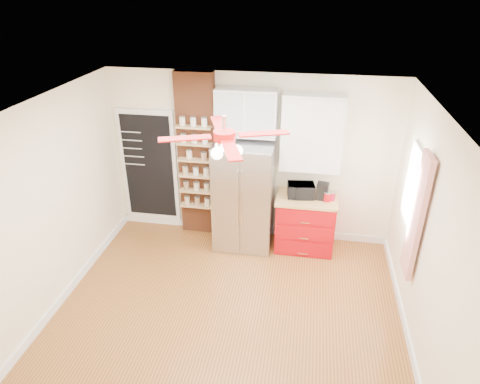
% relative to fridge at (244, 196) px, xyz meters
% --- Properties ---
extents(floor, '(4.50, 4.50, 0.00)m').
position_rel_fridge_xyz_m(floor, '(0.05, -1.63, -0.88)').
color(floor, '#926025').
rests_on(floor, ground).
extents(ceiling, '(4.50, 4.50, 0.00)m').
position_rel_fridge_xyz_m(ceiling, '(0.05, -1.63, 1.83)').
color(ceiling, white).
rests_on(ceiling, wall_back).
extents(wall_back, '(4.50, 0.02, 2.70)m').
position_rel_fridge_xyz_m(wall_back, '(0.05, 0.37, 0.48)').
color(wall_back, '#FFF7CD').
rests_on(wall_back, floor).
extents(wall_front, '(4.50, 0.02, 2.70)m').
position_rel_fridge_xyz_m(wall_front, '(0.05, -3.63, 0.48)').
color(wall_front, '#FFF7CD').
rests_on(wall_front, floor).
extents(wall_left, '(0.02, 4.00, 2.70)m').
position_rel_fridge_xyz_m(wall_left, '(-2.20, -1.63, 0.48)').
color(wall_left, '#FFF7CD').
rests_on(wall_left, floor).
extents(wall_right, '(0.02, 4.00, 2.70)m').
position_rel_fridge_xyz_m(wall_right, '(2.30, -1.63, 0.48)').
color(wall_right, '#FFF7CD').
rests_on(wall_right, floor).
extents(chalkboard, '(0.95, 0.05, 1.95)m').
position_rel_fridge_xyz_m(chalkboard, '(-1.65, 0.33, 0.23)').
color(chalkboard, white).
rests_on(chalkboard, wall_back).
extents(brick_pillar, '(0.60, 0.16, 2.70)m').
position_rel_fridge_xyz_m(brick_pillar, '(-0.80, 0.29, 0.48)').
color(brick_pillar, brown).
rests_on(brick_pillar, floor).
extents(fridge, '(0.90, 0.70, 1.75)m').
position_rel_fridge_xyz_m(fridge, '(0.00, 0.00, 0.00)').
color(fridge, '#ABABB0').
rests_on(fridge, floor).
extents(upper_glass_cabinet, '(0.90, 0.35, 0.70)m').
position_rel_fridge_xyz_m(upper_glass_cabinet, '(0.00, 0.20, 1.27)').
color(upper_glass_cabinet, white).
rests_on(upper_glass_cabinet, wall_back).
extents(red_cabinet, '(0.94, 0.64, 0.90)m').
position_rel_fridge_xyz_m(red_cabinet, '(0.97, 0.05, -0.42)').
color(red_cabinet, '#A9070E').
rests_on(red_cabinet, floor).
extents(upper_shelf_unit, '(0.90, 0.30, 1.15)m').
position_rel_fridge_xyz_m(upper_shelf_unit, '(0.97, 0.22, 1.00)').
color(upper_shelf_unit, white).
rests_on(upper_shelf_unit, wall_back).
extents(window, '(0.04, 0.75, 1.05)m').
position_rel_fridge_xyz_m(window, '(2.28, -0.73, 0.68)').
color(window, white).
rests_on(window, wall_right).
extents(curtain, '(0.06, 0.40, 1.55)m').
position_rel_fridge_xyz_m(curtain, '(2.23, -1.28, 0.57)').
color(curtain, red).
rests_on(curtain, wall_right).
extents(ceiling_fan, '(1.40, 1.40, 0.44)m').
position_rel_fridge_xyz_m(ceiling_fan, '(0.05, -1.63, 1.55)').
color(ceiling_fan, silver).
rests_on(ceiling_fan, ceiling).
extents(toaster_oven, '(0.43, 0.32, 0.22)m').
position_rel_fridge_xyz_m(toaster_oven, '(0.87, 0.06, 0.14)').
color(toaster_oven, black).
rests_on(toaster_oven, red_cabinet).
extents(coffee_maker, '(0.20, 0.21, 0.25)m').
position_rel_fridge_xyz_m(coffee_maker, '(1.19, 0.06, 0.15)').
color(coffee_maker, black).
rests_on(coffee_maker, red_cabinet).
extents(canister_left, '(0.12, 0.12, 0.14)m').
position_rel_fridge_xyz_m(canister_left, '(1.27, -0.01, 0.09)').
color(canister_left, '#A7090F').
rests_on(canister_left, red_cabinet).
extents(canister_right, '(0.09, 0.09, 0.13)m').
position_rel_fridge_xyz_m(canister_right, '(1.34, 0.02, 0.09)').
color(canister_right, '#BB0A2D').
rests_on(canister_right, red_cabinet).
extents(pantry_jar_oats, '(0.10, 0.10, 0.13)m').
position_rel_fridge_xyz_m(pantry_jar_oats, '(-0.90, 0.18, 0.56)').
color(pantry_jar_oats, beige).
rests_on(pantry_jar_oats, brick_pillar).
extents(pantry_jar_beans, '(0.10, 0.10, 0.12)m').
position_rel_fridge_xyz_m(pantry_jar_beans, '(-0.65, 0.13, 0.56)').
color(pantry_jar_beans, '#9C774F').
rests_on(pantry_jar_beans, brick_pillar).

